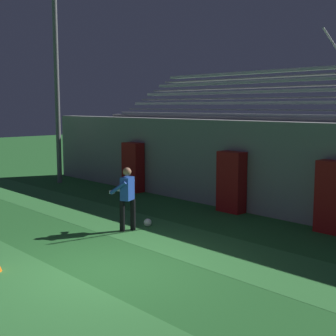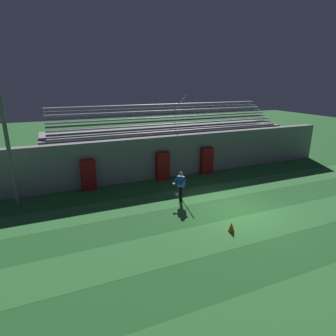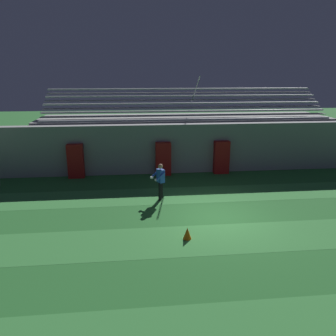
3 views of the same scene
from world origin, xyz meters
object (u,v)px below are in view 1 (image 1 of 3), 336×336
padding_pillar_gate_right (334,197)px  padding_pillar_far_left (133,167)px  padding_pillar_gate_left (231,182)px  goalkeeper (127,195)px  floodlight_pole (56,42)px  soccer_ball (148,223)px

padding_pillar_gate_right → padding_pillar_far_left: bearing=180.0°
padding_pillar_gate_left → padding_pillar_gate_right: bearing=0.0°
padding_pillar_gate_left → goalkeeper: 3.73m
floodlight_pole → soccer_ball: bearing=-14.2°
padding_pillar_far_left → goalkeeper: size_ratio=1.12×
floodlight_pole → goalkeeper: bearing=-18.6°
goalkeeper → soccer_ball: goalkeeper is taller
goalkeeper → padding_pillar_far_left: bearing=139.5°
floodlight_pole → soccer_ball: floodlight_pole is taller
soccer_ball → padding_pillar_gate_right: bearing=39.2°
floodlight_pole → soccer_ball: (8.20, -2.08, -5.75)m
padding_pillar_gate_left → soccer_ball: bearing=-97.4°
padding_pillar_gate_left → floodlight_pole: bearing=-173.6°
soccer_ball → goalkeeper: bearing=-95.7°
padding_pillar_far_left → floodlight_pole: bearing=-165.8°
goalkeeper → soccer_ball: bearing=84.3°
padding_pillar_far_left → goalkeeper: 5.70m
soccer_ball → padding_pillar_far_left: bearing=145.3°
padding_pillar_far_left → goalkeeper: (4.33, -3.70, 0.02)m
padding_pillar_gate_left → padding_pillar_far_left: size_ratio=1.00×
padding_pillar_gate_left → goalkeeper: (-0.46, -3.70, 0.02)m
padding_pillar_gate_left → soccer_ball: padding_pillar_gate_left is taller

